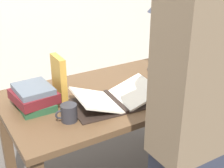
# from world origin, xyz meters

# --- Properties ---
(reading_desk) EXTENTS (1.28, 0.74, 0.77)m
(reading_desk) POSITION_xyz_m (0.00, 0.00, 0.66)
(reading_desk) COLOR brown
(reading_desk) RESTS_ON ground_plane
(open_book) EXTENTS (0.53, 0.33, 0.09)m
(open_book) POSITION_xyz_m (-0.05, -0.13, 0.80)
(open_book) COLOR black
(open_book) RESTS_ON reading_desk
(book_stack_tall) EXTENTS (0.23, 0.25, 0.12)m
(book_stack_tall) POSITION_xyz_m (-0.45, 0.06, 0.83)
(book_stack_tall) COLOR #234C2D
(book_stack_tall) RESTS_ON reading_desk
(book_standing_upright) EXTENTS (0.04, 0.15, 0.25)m
(book_standing_upright) POSITION_xyz_m (-0.29, 0.09, 0.90)
(book_standing_upright) COLOR #BC8933
(book_standing_upright) RESTS_ON reading_desk
(reading_lamp) EXTENTS (0.17, 0.17, 0.51)m
(reading_lamp) POSITION_xyz_m (0.45, 0.13, 1.18)
(reading_lamp) COLOR #2D2D33
(reading_lamp) RESTS_ON reading_desk
(coffee_mug) EXTENTS (0.11, 0.08, 0.09)m
(coffee_mug) POSITION_xyz_m (-0.36, -0.17, 0.82)
(coffee_mug) COLOR #28282D
(coffee_mug) RESTS_ON reading_desk
(person_reader) EXTENTS (0.36, 0.22, 1.65)m
(person_reader) POSITION_xyz_m (-0.01, -0.67, 0.82)
(person_reader) COLOR #2D3342
(person_reader) RESTS_ON ground_plane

